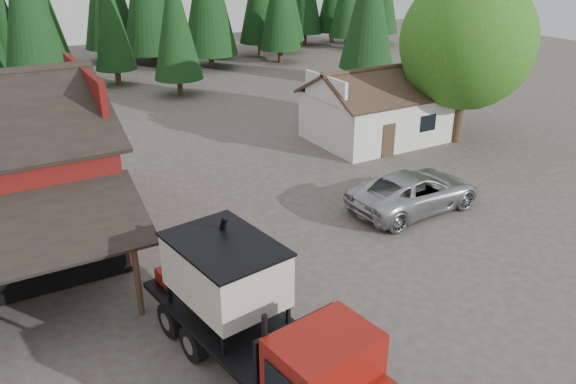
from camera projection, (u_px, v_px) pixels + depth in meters
ground at (314, 297)px, 20.02m from camera, size 120.00×120.00×0.00m
farmhouse at (377, 113)px, 35.56m from camera, size 8.60×6.42×4.65m
deciduous_tree at (467, 47)px, 33.28m from camera, size 8.00×8.00×10.20m
conifer_backdrop at (76, 76)px, 53.23m from camera, size 76.00×16.00×16.00m
near_pine_b at (175, 22)px, 44.09m from camera, size 3.96×3.96×10.40m
near_pine_c at (369, 3)px, 47.83m from camera, size 4.84×4.84×12.40m
near_pine_d at (28, 4)px, 42.06m from camera, size 5.28×5.28×13.40m
feed_truck at (259, 320)px, 15.54m from camera, size 3.89×9.87×4.34m
silver_car at (415, 191)px, 26.28m from camera, size 6.80×3.36×1.85m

